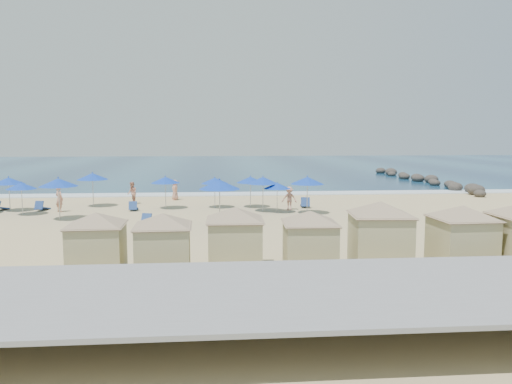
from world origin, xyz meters
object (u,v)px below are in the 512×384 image
(umbrella_4, at_px, (92,176))
(beachgoer_0, at_px, (59,199))
(rock_jetty, at_px, (422,179))
(umbrella_6, at_px, (220,185))
(umbrella_2, at_px, (9,181))
(beachgoer_2, at_px, (289,198))
(umbrella_5, at_px, (165,180))
(umbrella_10, at_px, (263,180))
(beachgoer_3, at_px, (175,190))
(umbrella_9, at_px, (250,180))
(cabana_1, at_px, (163,237))
(cabana_5, at_px, (462,230))
(cabana_3, at_px, (310,234))
(cabana_2, at_px, (235,231))
(trash_bin, at_px, (155,232))
(cabana_4, at_px, (380,226))
(cabana_0, at_px, (97,236))
(umbrella_11, at_px, (307,181))
(umbrella_7, at_px, (215,181))
(beachgoer_1, at_px, (132,193))
(umbrella_8, at_px, (277,186))
(umbrella_3, at_px, (58,182))
(umbrella_1, at_px, (21,186))

(umbrella_4, bearing_deg, beachgoer_0, -124.95)
(rock_jetty, height_order, umbrella_6, umbrella_6)
(rock_jetty, height_order, umbrella_2, umbrella_2)
(beachgoer_2, bearing_deg, umbrella_5, -169.07)
(umbrella_6, relative_size, umbrella_10, 1.11)
(beachgoer_3, bearing_deg, umbrella_9, 51.79)
(cabana_1, distance_m, umbrella_2, 20.66)
(umbrella_5, height_order, beachgoer_3, umbrella_5)
(cabana_5, distance_m, umbrella_9, 18.47)
(cabana_3, bearing_deg, beachgoer_2, 84.13)
(cabana_2, bearing_deg, trash_bin, 120.92)
(umbrella_6, height_order, beachgoer_0, umbrella_6)
(cabana_4, distance_m, beachgoer_2, 15.37)
(rock_jetty, relative_size, cabana_0, 6.50)
(cabana_2, relative_size, umbrella_6, 1.58)
(beachgoer_0, bearing_deg, umbrella_9, -139.39)
(cabana_1, bearing_deg, umbrella_5, 95.09)
(cabana_0, bearing_deg, umbrella_11, 53.00)
(umbrella_4, height_order, umbrella_7, umbrella_4)
(umbrella_2, xyz_separation_m, beachgoer_1, (7.65, 2.92, -1.23))
(umbrella_2, relative_size, umbrella_11, 0.94)
(cabana_1, distance_m, beachgoer_2, 17.29)
(cabana_4, xyz_separation_m, umbrella_6, (-5.98, 9.67, 0.69))
(cabana_4, height_order, umbrella_2, cabana_4)
(cabana_1, relative_size, umbrella_7, 1.85)
(cabana_5, distance_m, umbrella_2, 28.53)
(cabana_1, height_order, umbrella_7, cabana_1)
(umbrella_6, bearing_deg, umbrella_2, 154.51)
(umbrella_8, bearing_deg, rock_jetty, 47.10)
(cabana_1, relative_size, cabana_3, 1.01)
(umbrella_7, distance_m, beachgoer_3, 5.70)
(umbrella_2, bearing_deg, umbrella_4, 18.82)
(cabana_0, relative_size, umbrella_4, 1.64)
(cabana_2, height_order, umbrella_8, cabana_2)
(beachgoer_2, bearing_deg, cabana_2, -86.48)
(rock_jetty, height_order, umbrella_7, umbrella_7)
(cabana_3, bearing_deg, umbrella_7, 101.56)
(umbrella_2, xyz_separation_m, umbrella_3, (4.40, -3.83, 0.21))
(cabana_2, bearing_deg, umbrella_3, 129.17)
(umbrella_1, xyz_separation_m, umbrella_4, (3.63, 3.51, 0.29))
(cabana_0, xyz_separation_m, umbrella_5, (0.89, 16.71, 0.54))
(beachgoer_1, bearing_deg, umbrella_2, -91.17)
(beachgoer_0, bearing_deg, umbrella_8, -149.92)
(cabana_1, bearing_deg, beachgoer_1, 102.12)
(cabana_0, bearing_deg, umbrella_9, 67.96)
(umbrella_8, distance_m, beachgoer_3, 10.23)
(cabana_1, bearing_deg, umbrella_1, 124.65)
(cabana_1, xyz_separation_m, umbrella_10, (5.09, 15.19, 0.63))
(cabana_3, xyz_separation_m, beachgoer_1, (-9.62, 19.55, -0.63))
(cabana_5, height_order, beachgoer_1, cabana_5)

